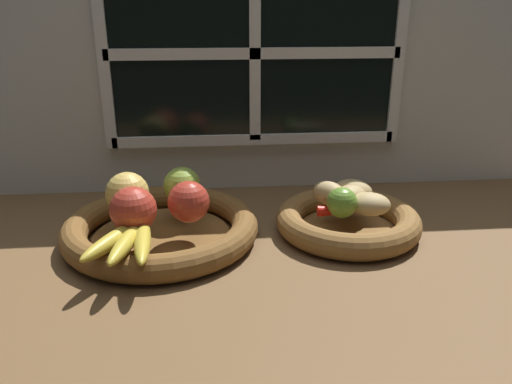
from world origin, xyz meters
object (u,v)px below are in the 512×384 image
(fruit_bowl_right, at_px, (348,221))
(banana_bunch_front, at_px, (129,239))
(apple_red_right, at_px, (189,202))
(lime_near, at_px, (342,203))
(fruit_bowl_left, at_px, (161,229))
(chili_pepper, at_px, (348,211))
(apple_red_front, at_px, (133,210))
(apple_green_back, at_px, (182,185))
(potato_oblong, at_px, (329,193))
(potato_back, at_px, (353,191))
(apple_golden_left, at_px, (127,193))
(potato_small, at_px, (369,204))
(potato_large, at_px, (349,198))

(fruit_bowl_right, height_order, banana_bunch_front, banana_bunch_front)
(apple_red_right, xyz_separation_m, banana_bunch_front, (-0.09, -0.09, -0.02))
(fruit_bowl_right, relative_size, lime_near, 4.92)
(fruit_bowl_left, height_order, chili_pepper, chili_pepper)
(apple_red_front, height_order, apple_green_back, apple_red_front)
(fruit_bowl_right, xyz_separation_m, banana_bunch_front, (-0.39, -0.12, 0.04))
(potato_oblong, bearing_deg, apple_red_front, -166.04)
(lime_near, bearing_deg, potato_back, 61.02)
(apple_red_right, bearing_deg, fruit_bowl_right, 5.61)
(apple_red_front, xyz_separation_m, lime_near, (0.36, 0.03, -0.01))
(apple_red_right, height_order, potato_back, apple_red_right)
(fruit_bowl_right, xyz_separation_m, lime_near, (-0.02, -0.04, 0.05))
(fruit_bowl_left, relative_size, apple_red_front, 4.54)
(apple_golden_left, xyz_separation_m, apple_red_front, (0.02, -0.08, 0.00))
(potato_small, distance_m, chili_pepper, 0.04)
(apple_golden_left, relative_size, potato_large, 1.06)
(apple_green_back, height_order, banana_bunch_front, apple_green_back)
(apple_green_back, distance_m, potato_back, 0.33)
(apple_golden_left, distance_m, potato_back, 0.43)
(potato_back, bearing_deg, potato_small, -81.03)
(potato_large, bearing_deg, banana_bunch_front, -162.85)
(fruit_bowl_right, distance_m, potato_large, 0.05)
(fruit_bowl_right, height_order, apple_green_back, apple_green_back)
(apple_golden_left, relative_size, potato_oblong, 1.15)
(apple_red_right, bearing_deg, banana_bunch_front, -135.36)
(potato_large, bearing_deg, apple_golden_left, 177.73)
(potato_large, bearing_deg, lime_near, -123.69)
(apple_green_back, bearing_deg, chili_pepper, -17.02)
(lime_near, height_order, chili_pepper, lime_near)
(fruit_bowl_left, relative_size, apple_green_back, 4.99)
(fruit_bowl_right, distance_m, lime_near, 0.07)
(banana_bunch_front, bearing_deg, potato_small, 12.24)
(fruit_bowl_left, distance_m, potato_small, 0.38)
(apple_red_front, bearing_deg, potato_oblong, 13.96)
(apple_red_right, distance_m, banana_bunch_front, 0.13)
(apple_golden_left, xyz_separation_m, apple_green_back, (0.10, 0.04, -0.00))
(fruit_bowl_right, height_order, potato_large, potato_large)
(fruit_bowl_left, relative_size, banana_bunch_front, 2.07)
(chili_pepper, bearing_deg, apple_red_front, -172.45)
(apple_red_front, distance_m, potato_small, 0.42)
(apple_green_back, xyz_separation_m, potato_large, (0.31, -0.06, -0.01))
(fruit_bowl_left, xyz_separation_m, potato_large, (0.35, 0.00, 0.05))
(fruit_bowl_right, bearing_deg, fruit_bowl_left, -180.00)
(fruit_bowl_right, relative_size, potato_large, 3.68)
(apple_red_front, bearing_deg, banana_bunch_front, -91.06)
(banana_bunch_front, height_order, potato_back, potato_back)
(potato_oblong, distance_m, chili_pepper, 0.06)
(potato_back, distance_m, chili_pepper, 0.08)
(apple_red_right, relative_size, potato_small, 0.97)
(potato_back, bearing_deg, apple_red_front, -165.79)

